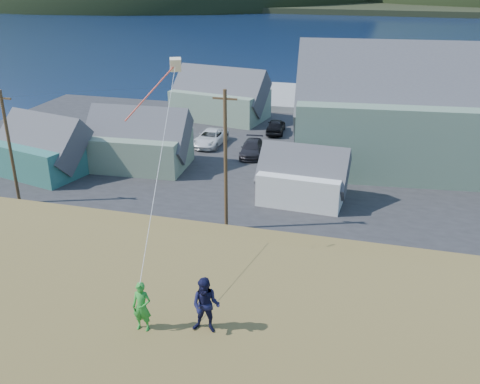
# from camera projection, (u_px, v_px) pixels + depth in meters

# --- Properties ---
(ground) EXTENTS (900.00, 900.00, 0.00)m
(ground) POSITION_uv_depth(u_px,v_px,m) (259.00, 245.00, 35.03)
(ground) COLOR #0A1638
(ground) RESTS_ON ground
(grass_strip) EXTENTS (110.00, 8.00, 0.10)m
(grass_strip) POSITION_uv_depth(u_px,v_px,m) (252.00, 259.00, 33.23)
(grass_strip) COLOR #4C3D19
(grass_strip) RESTS_ON ground
(waterfront_lot) EXTENTS (72.00, 36.00, 0.12)m
(waterfront_lot) POSITION_uv_depth(u_px,v_px,m) (301.00, 159.00, 50.08)
(waterfront_lot) COLOR #28282B
(waterfront_lot) RESTS_ON ground
(wharf) EXTENTS (26.00, 14.00, 0.90)m
(wharf) POSITION_uv_depth(u_px,v_px,m) (284.00, 97.00, 71.77)
(wharf) COLOR gray
(wharf) RESTS_ON ground
(shed_teal) EXTENTS (9.10, 7.28, 6.32)m
(shed_teal) POSITION_uv_depth(u_px,v_px,m) (42.00, 147.00, 46.09)
(shed_teal) COLOR #2D6A5E
(shed_teal) RESTS_ON waterfront_lot
(shed_palegreen_near) EXTENTS (9.34, 6.16, 6.56)m
(shed_palegreen_near) POSITION_uv_depth(u_px,v_px,m) (138.00, 141.00, 47.39)
(shed_palegreen_near) COLOR slate
(shed_palegreen_near) RESTS_ON waterfront_lot
(shed_white) EXTENTS (6.94, 4.79, 5.33)m
(shed_white) POSITION_uv_depth(u_px,v_px,m) (303.00, 176.00, 40.63)
(shed_white) COLOR white
(shed_white) RESTS_ON waterfront_lot
(shed_palegreen_far) EXTENTS (11.79, 7.98, 7.33)m
(shed_palegreen_far) POSITION_uv_depth(u_px,v_px,m) (220.00, 96.00, 62.15)
(shed_palegreen_far) COLOR gray
(shed_palegreen_far) RESTS_ON waterfront_lot
(utility_poles) EXTENTS (34.14, 0.24, 9.69)m
(utility_poles) POSITION_uv_depth(u_px,v_px,m) (229.00, 167.00, 35.11)
(utility_poles) COLOR #47331E
(utility_poles) RESTS_ON waterfront_lot
(parked_cars) EXTENTS (21.41, 12.48, 1.53)m
(parked_cars) POSITION_uv_depth(u_px,v_px,m) (234.00, 135.00, 54.50)
(parked_cars) COLOR slate
(parked_cars) RESTS_ON waterfront_lot
(kite_flyer_green) EXTENTS (0.58, 0.39, 1.54)m
(kite_flyer_green) POSITION_uv_depth(u_px,v_px,m) (142.00, 307.00, 15.27)
(kite_flyer_green) COLOR green
(kite_flyer_green) RESTS_ON hillside
(kite_flyer_navy) EXTENTS (0.88, 0.71, 1.74)m
(kite_flyer_navy) POSITION_uv_depth(u_px,v_px,m) (206.00, 306.00, 15.16)
(kite_flyer_navy) COLOR #131435
(kite_flyer_navy) RESTS_ON hillside
(kite_rig) EXTENTS (1.79, 4.88, 10.45)m
(kite_rig) POSITION_uv_depth(u_px,v_px,m) (171.00, 71.00, 21.69)
(kite_rig) COLOR beige
(kite_rig) RESTS_ON ground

